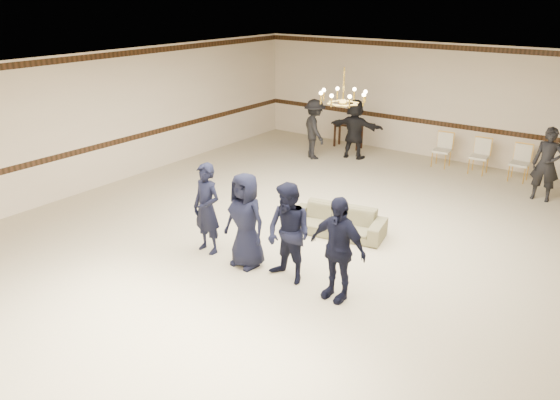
{
  "coord_description": "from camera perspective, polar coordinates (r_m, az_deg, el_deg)",
  "views": [
    {
      "loc": [
        4.8,
        -7.56,
        4.46
      ],
      "look_at": [
        -0.34,
        -0.5,
        1.03
      ],
      "focal_mm": 34.04,
      "sensor_mm": 36.0,
      "label": 1
    }
  ],
  "objects": [
    {
      "name": "room",
      "position": [
        9.4,
        3.49,
        3.69
      ],
      "size": [
        12.01,
        14.01,
        3.21
      ],
      "color": "#BAB08F",
      "rests_on": "ground"
    },
    {
      "name": "chair_rail",
      "position": [
        15.71,
        17.51,
        7.73
      ],
      "size": [
        12.0,
        0.02,
        0.14
      ],
      "primitive_type": "cube",
      "color": "#382010",
      "rests_on": "wall_back"
    },
    {
      "name": "crown_molding",
      "position": [
        15.38,
        18.4,
        15.26
      ],
      "size": [
        12.0,
        0.02,
        0.14
      ],
      "primitive_type": "cube",
      "color": "#382010",
      "rests_on": "wall_back"
    },
    {
      "name": "chandelier",
      "position": [
        9.95,
        6.86,
        12.12
      ],
      "size": [
        0.94,
        0.94,
        0.89
      ],
      "primitive_type": null,
      "color": "gold",
      "rests_on": "ceiling"
    },
    {
      "name": "boy_a",
      "position": [
        9.6,
        -7.87,
        -0.92
      ],
      "size": [
        0.64,
        0.44,
        1.68
      ],
      "primitive_type": "imported",
      "rotation": [
        0.0,
        0.0,
        -0.07
      ],
      "color": "black",
      "rests_on": "floor"
    },
    {
      "name": "boy_b",
      "position": [
        9.04,
        -3.72,
        -2.21
      ],
      "size": [
        0.86,
        0.59,
        1.68
      ],
      "primitive_type": "imported",
      "rotation": [
        0.0,
        0.0,
        -0.06
      ],
      "color": "black",
      "rests_on": "floor"
    },
    {
      "name": "boy_c",
      "position": [
        8.54,
        0.95,
        -3.64
      ],
      "size": [
        0.91,
        0.76,
        1.68
      ],
      "primitive_type": "imported",
      "rotation": [
        0.0,
        0.0,
        -0.15
      ],
      "color": "black",
      "rests_on": "floor"
    },
    {
      "name": "boy_d",
      "position": [
        8.11,
        6.18,
        -5.21
      ],
      "size": [
        1.02,
        0.5,
        1.68
      ],
      "primitive_type": "imported",
      "rotation": [
        0.0,
        0.0,
        -0.09
      ],
      "color": "black",
      "rests_on": "floor"
    },
    {
      "name": "settee",
      "position": [
        10.48,
        6.15,
        -2.25
      ],
      "size": [
        1.96,
        1.06,
        0.54
      ],
      "primitive_type": "imported",
      "rotation": [
        0.0,
        0.0,
        0.19
      ],
      "color": "#6D6B48",
      "rests_on": "floor"
    },
    {
      "name": "adult_left",
      "position": [
        15.15,
        3.73,
        7.6
      ],
      "size": [
        1.25,
        1.17,
        1.69
      ],
      "primitive_type": "imported",
      "rotation": [
        0.0,
        0.0,
        2.48
      ],
      "color": "black",
      "rests_on": "floor"
    },
    {
      "name": "adult_mid",
      "position": [
        15.3,
        8.02,
        7.57
      ],
      "size": [
        1.62,
        0.68,
        1.69
      ],
      "primitive_type": "imported",
      "rotation": [
        0.0,
        0.0,
        3.26
      ],
      "color": "black",
      "rests_on": "floor"
    },
    {
      "name": "adult_right",
      "position": [
        13.37,
        26.73,
        3.43
      ],
      "size": [
        0.62,
        0.41,
        1.69
      ],
      "primitive_type": "imported",
      "rotation": [
        0.0,
        0.0,
        0.01
      ],
      "color": "black",
      "rests_on": "floor"
    },
    {
      "name": "banquet_chair_left",
      "position": [
        15.09,
        17.0,
        5.13
      ],
      "size": [
        0.48,
        0.48,
        0.92
      ],
      "primitive_type": null,
      "rotation": [
        0.0,
        0.0,
        0.07
      ],
      "color": "beige",
      "rests_on": "floor"
    },
    {
      "name": "banquet_chair_mid",
      "position": [
        14.82,
        20.62,
        4.39
      ],
      "size": [
        0.47,
        0.47,
        0.92
      ],
      "primitive_type": null,
      "rotation": [
        0.0,
        0.0,
        0.06
      ],
      "color": "beige",
      "rests_on": "floor"
    },
    {
      "name": "banquet_chair_right",
      "position": [
        14.61,
        24.35,
        3.61
      ],
      "size": [
        0.45,
        0.45,
        0.92
      ],
      "primitive_type": null,
      "rotation": [
        0.0,
        0.0,
        -0.0
      ],
      "color": "beige",
      "rests_on": "floor"
    },
    {
      "name": "console_table",
      "position": [
        16.46,
        7.34,
        6.86
      ],
      "size": [
        0.88,
        0.38,
        0.73
      ],
      "primitive_type": "cube",
      "rotation": [
        0.0,
        0.0,
        0.01
      ],
      "color": "black",
      "rests_on": "floor"
    }
  ]
}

